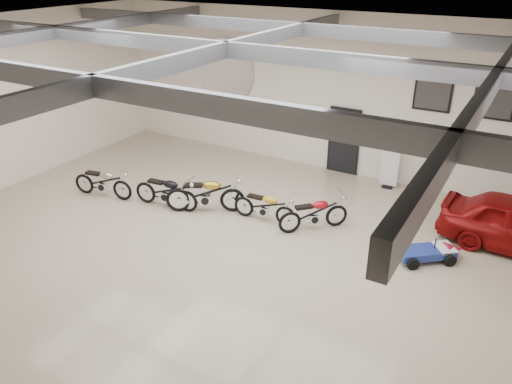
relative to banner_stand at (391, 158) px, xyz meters
The scene contains 16 objects.
floor 5.99m from the banner_stand, 111.50° to the right, with size 16.00×12.00×0.01m, color tan.
ceiling 7.15m from the banner_stand, 111.50° to the right, with size 16.00×12.00×0.01m, color slate.
back_wall 2.69m from the banner_stand, 167.00° to the left, with size 16.00×0.02×5.00m, color #EFE2CE.
ceiling_beams 7.01m from the banner_stand, 111.50° to the right, with size 15.80×11.80×0.32m, color #5B5D62, non-canonical shape.
door 1.73m from the banner_stand, 164.89° to the left, with size 0.92×0.08×2.10m, color black.
logo_plaque 6.44m from the banner_stand, behind, with size 2.30×0.06×1.16m, color silver, non-canonical shape.
poster_left 2.32m from the banner_stand, 28.88° to the left, with size 1.05×0.08×1.35m, color black, non-canonical shape.
poster_mid 3.26m from the banner_stand, 10.70° to the left, with size 1.05×0.08×1.35m, color black, non-canonical shape.
oil_sign 0.89m from the banner_stand, 120.60° to the left, with size 0.72×0.10×0.72m, color white, non-canonical shape.
banner_stand is the anchor object (origin of this frame).
motorcycle_silver 8.55m from the banner_stand, 145.68° to the right, with size 1.89×0.58×0.98m, color silver, non-canonical shape.
motorcycle_black 6.70m from the banner_stand, 138.63° to the right, with size 1.96×0.61×1.02m, color silver, non-canonical shape.
motorcycle_gold 5.67m from the banner_stand, 133.75° to the right, with size 2.14×0.66×1.11m, color silver, non-canonical shape.
motorcycle_yellow 4.39m from the banner_stand, 120.73° to the right, with size 1.77×0.55×0.92m, color silver, non-canonical shape.
motorcycle_red 3.66m from the banner_stand, 104.60° to the right, with size 1.85×0.57×0.96m, color silver, non-canonical shape.
go_kart 4.07m from the banner_stand, 59.13° to the right, with size 1.61×0.72×0.58m, color navy, non-canonical shape.
Camera 1 is at (5.65, -8.52, 6.46)m, focal length 35.00 mm.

